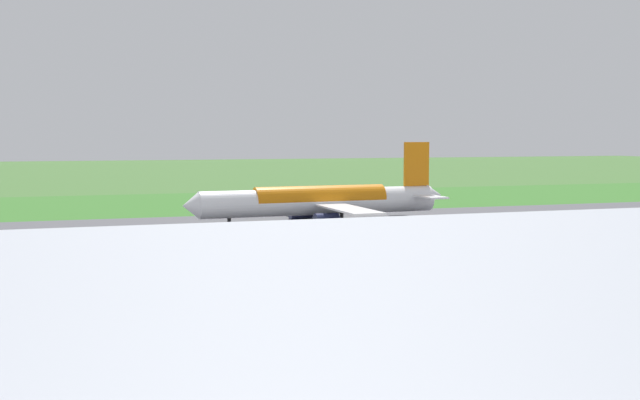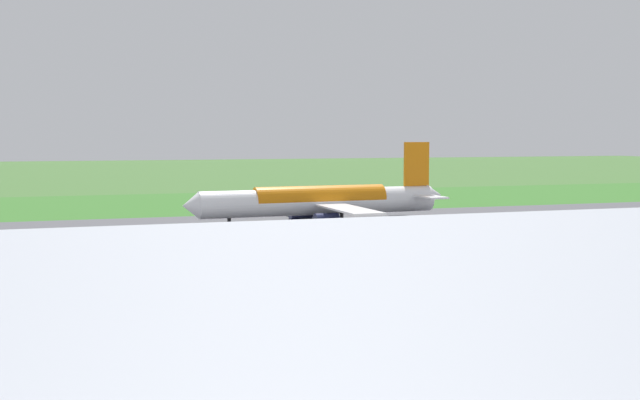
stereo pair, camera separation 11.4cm
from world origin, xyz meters
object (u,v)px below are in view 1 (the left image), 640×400
service_car_followme (26,274)px  no_stopping_sign (224,200)px  service_truck_baggage (612,234)px  airliner_main (322,201)px  traffic_cone_orange (198,203)px

service_car_followme → no_stopping_sign: 96.97m
service_truck_baggage → airliner_main: bearing=-47.8°
service_truck_baggage → traffic_cone_orange: service_truck_baggage is taller
service_truck_baggage → no_stopping_sign: 95.33m
airliner_main → traffic_cone_orange: (17.29, -47.46, -4.08)m
service_truck_baggage → traffic_cone_orange: 102.48m
airliner_main → no_stopping_sign: (11.73, -42.46, -2.91)m
service_truck_baggage → no_stopping_sign: (47.98, -82.38, 0.04)m
no_stopping_sign → traffic_cone_orange: bearing=-41.9°
airliner_main → traffic_cone_orange: size_ratio=98.38×
airliner_main → traffic_cone_orange: bearing=-70.0°
airliner_main → service_car_followme: airliner_main is taller
airliner_main → no_stopping_sign: 44.15m
service_truck_baggage → no_stopping_sign: size_ratio=2.57×
airliner_main → service_car_followme: size_ratio=12.23×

